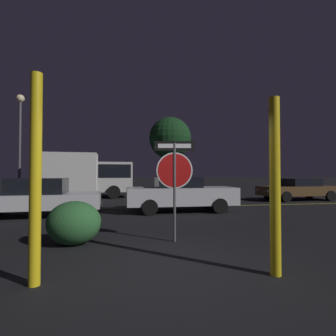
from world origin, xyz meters
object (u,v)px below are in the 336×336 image
at_px(passing_car_2, 180,194).
at_px(delivery_truck, 86,174).
at_px(stop_sign, 175,170).
at_px(passing_car_1, 36,197).
at_px(yellow_pole_right, 275,186).
at_px(tree_0, 170,138).
at_px(hedge_bush_1, 74,223).
at_px(yellow_pole_left, 35,178).
at_px(passing_car_3, 299,189).
at_px(street_lamp, 20,127).

xyz_separation_m(passing_car_2, delivery_truck, (-4.74, 7.24, 0.83)).
xyz_separation_m(stop_sign, passing_car_2, (1.21, 4.76, -0.90)).
height_order(stop_sign, passing_car_1, stop_sign).
relative_size(yellow_pole_right, tree_0, 0.44).
height_order(stop_sign, delivery_truck, delivery_truck).
bearing_deg(hedge_bush_1, delivery_truck, 96.28).
bearing_deg(yellow_pole_left, passing_car_2, 61.99).
relative_size(stop_sign, tree_0, 0.37).
bearing_deg(passing_car_1, hedge_bush_1, -157.10).
relative_size(hedge_bush_1, passing_car_3, 0.24).
bearing_deg(tree_0, passing_car_1, -123.40).
bearing_deg(yellow_pole_right, yellow_pole_left, 176.06).
distance_m(hedge_bush_1, delivery_truck, 12.00).
relative_size(passing_car_1, passing_car_2, 1.07).
bearing_deg(street_lamp, yellow_pole_left, -69.55).
relative_size(yellow_pole_left, yellow_pole_right, 1.09).
relative_size(stop_sign, street_lamp, 0.34).
bearing_deg(stop_sign, passing_car_1, 143.91).
relative_size(yellow_pole_right, passing_car_3, 0.57).
bearing_deg(delivery_truck, street_lamp, -97.08).
bearing_deg(hedge_bush_1, passing_car_1, 116.00).
bearing_deg(tree_0, passing_car_3, -46.14).
bearing_deg(delivery_truck, passing_car_2, 30.58).
bearing_deg(passing_car_3, passing_car_1, 103.39).
distance_m(passing_car_2, passing_car_3, 8.74).
bearing_deg(yellow_pole_right, passing_car_3, 52.12).
bearing_deg(tree_0, stop_sign, -99.99).
bearing_deg(street_lamp, passing_car_3, -13.67).
height_order(passing_car_3, delivery_truck, delivery_truck).
xyz_separation_m(yellow_pole_left, passing_car_1, (-1.96, 6.45, -0.79)).
bearing_deg(hedge_bush_1, yellow_pole_left, -94.33).
xyz_separation_m(street_lamp, tree_0, (10.37, 2.73, -0.15)).
bearing_deg(passing_car_1, stop_sign, -138.88).
bearing_deg(passing_car_3, yellow_pole_right, 140.09).
relative_size(yellow_pole_left, hedge_bush_1, 2.56).
height_order(passing_car_1, street_lamp, street_lamp).
distance_m(passing_car_2, street_lamp, 12.34).
relative_size(stop_sign, passing_car_1, 0.47).
bearing_deg(yellow_pole_left, yellow_pole_right, -3.94).
bearing_deg(passing_car_1, passing_car_3, -77.68).
distance_m(delivery_truck, tree_0, 7.49).
height_order(hedge_bush_1, street_lamp, street_lamp).
distance_m(passing_car_3, tree_0, 10.25).
height_order(stop_sign, street_lamp, street_lamp).
relative_size(yellow_pole_right, delivery_truck, 0.45).
bearing_deg(yellow_pole_left, tree_0, 73.55).
relative_size(yellow_pole_right, street_lamp, 0.41).
distance_m(stop_sign, yellow_pole_right, 2.51).
xyz_separation_m(stop_sign, yellow_pole_left, (-2.38, -1.99, -0.15)).
bearing_deg(tree_0, yellow_pole_left, -106.45).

